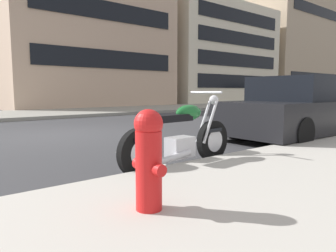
# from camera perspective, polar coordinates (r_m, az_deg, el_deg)

# --- Properties ---
(ground_plane) EXTENTS (260.00, 260.00, 0.00)m
(ground_plane) POSITION_cam_1_polar(r_m,az_deg,el_deg) (8.48, -18.89, -1.54)
(ground_plane) COLOR #333335
(sidewalk_far_curb) EXTENTS (120.00, 5.00, 0.14)m
(sidewalk_far_curb) POSITION_cam_1_polar(r_m,az_deg,el_deg) (21.14, 5.83, 3.55)
(sidewalk_far_curb) COLOR gray
(sidewalk_far_curb) RESTS_ON ground
(parking_stall_stripe) EXTENTS (0.12, 2.20, 0.01)m
(parking_stall_stripe) POSITION_cam_1_polar(r_m,az_deg,el_deg) (4.95, -2.65, -6.67)
(parking_stall_stripe) COLOR silver
(parking_stall_stripe) RESTS_ON ground
(parked_motorcycle) EXTENTS (2.14, 0.62, 1.12)m
(parked_motorcycle) POSITION_cam_1_polar(r_m,az_deg,el_deg) (4.57, 2.44, -2.31)
(parked_motorcycle) COLOR black
(parked_motorcycle) RESTS_ON ground
(parked_car_behind_motorcycle) EXTENTS (4.59, 1.97, 1.46)m
(parked_car_behind_motorcycle) POSITION_cam_1_polar(r_m,az_deg,el_deg) (8.33, 23.32, 2.86)
(parked_car_behind_motorcycle) COLOR black
(parked_car_behind_motorcycle) RESTS_ON ground
(fire_hydrant) EXTENTS (0.24, 0.36, 0.84)m
(fire_hydrant) POSITION_cam_1_polar(r_m,az_deg,el_deg) (2.58, -3.55, -5.68)
(fire_hydrant) COLOR red
(fire_hydrant) RESTS_ON sidewalk_near_curb
(townhouse_corner_block) EXTENTS (10.94, 8.37, 13.84)m
(townhouse_corner_block) POSITION_cam_1_polar(r_m,az_deg,el_deg) (24.11, -15.88, 20.12)
(townhouse_corner_block) COLOR tan
(townhouse_corner_block) RESTS_ON ground
(townhouse_mid_block) EXTENTS (11.97, 10.32, 8.75)m
(townhouse_mid_block) POSITION_cam_1_polar(r_m,az_deg,el_deg) (31.51, 5.55, 12.34)
(townhouse_mid_block) COLOR beige
(townhouse_mid_block) RESTS_ON ground
(townhouse_behind_pole) EXTENTS (14.53, 10.80, 11.81)m
(townhouse_behind_pole) POSITION_cam_1_polar(r_m,az_deg,el_deg) (43.05, 19.50, 12.46)
(townhouse_behind_pole) COLOR tan
(townhouse_behind_pole) RESTS_ON ground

